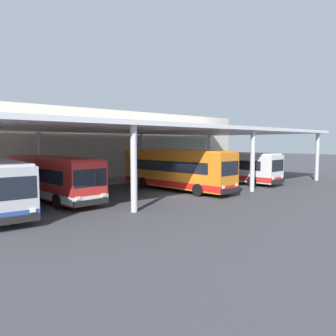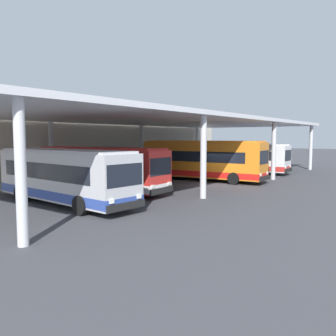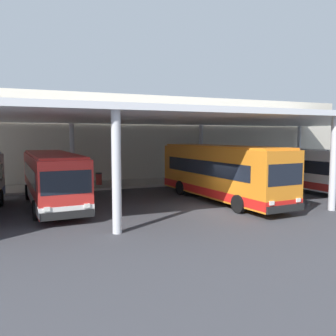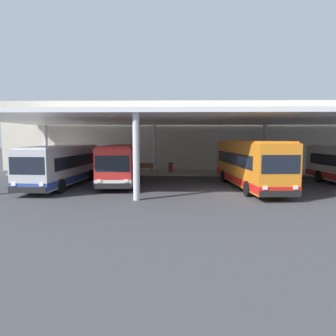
{
  "view_description": "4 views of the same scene",
  "coord_description": "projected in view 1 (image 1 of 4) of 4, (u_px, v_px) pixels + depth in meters",
  "views": [
    {
      "loc": [
        -17.23,
        -18.37,
        4.23
      ],
      "look_at": [
        0.57,
        2.1,
        2.05
      ],
      "focal_mm": 34.22,
      "sensor_mm": 36.0,
      "label": 1
    },
    {
      "loc": [
        -25.18,
        -13.96,
        3.87
      ],
      "look_at": [
        -2.04,
        3.38,
        1.33
      ],
      "focal_mm": 37.51,
      "sensor_mm": 36.0,
      "label": 2
    },
    {
      "loc": [
        -9.57,
        -16.75,
        4.17
      ],
      "look_at": [
        -1.4,
        3.46,
        2.14
      ],
      "focal_mm": 36.78,
      "sensor_mm": 36.0,
      "label": 3
    },
    {
      "loc": [
        -3.81,
        -20.64,
        3.73
      ],
      "look_at": [
        -4.37,
        2.59,
        1.47
      ],
      "focal_mm": 32.43,
      "sensor_mm": 36.0,
      "label": 4
    }
  ],
  "objects": [
    {
      "name": "bus_middle_bay",
      "position": [
        176.0,
        169.0,
        28.27
      ],
      "size": [
        3.41,
        11.49,
        3.57
      ],
      "color": "orange",
      "rests_on": "ground"
    },
    {
      "name": "station_building_facade",
      "position": [
        90.0,
        144.0,
        36.39
      ],
      "size": [
        48.0,
        1.6,
        8.02
      ],
      "primitive_type": "cube",
      "color": "beige",
      "rests_on": "ground"
    },
    {
      "name": "trash_bin",
      "position": [
        67.0,
        179.0,
        31.15
      ],
      "size": [
        0.52,
        0.52,
        0.98
      ],
      "color": "maroon",
      "rests_on": "platform_kerb"
    },
    {
      "name": "platform_kerb",
      "position": [
        105.0,
        181.0,
        34.26
      ],
      "size": [
        42.0,
        4.5,
        0.18
      ],
      "primitive_type": "cube",
      "color": "#A39E93",
      "rests_on": "ground"
    },
    {
      "name": "bus_far_bay",
      "position": [
        231.0,
        167.0,
        33.83
      ],
      "size": [
        3.19,
        10.67,
        3.17
      ],
      "color": "white",
      "rests_on": "ground"
    },
    {
      "name": "canopy_shelter",
      "position": [
        139.0,
        130.0,
        29.14
      ],
      "size": [
        40.0,
        17.0,
        5.55
      ],
      "color": "silver",
      "rests_on": "ground"
    },
    {
      "name": "bench_waiting",
      "position": [
        37.0,
        181.0,
        29.61
      ],
      "size": [
        1.8,
        0.45,
        0.92
      ],
      "color": "brown",
      "rests_on": "platform_kerb"
    },
    {
      "name": "ground_plane",
      "position": [
        180.0,
        196.0,
        25.42
      ],
      "size": [
        200.0,
        200.0,
        0.0
      ],
      "primitive_type": "plane",
      "color": "#3D3D42"
    },
    {
      "name": "bus_second_bay",
      "position": [
        53.0,
        178.0,
        23.32
      ],
      "size": [
        3.18,
        10.67,
        3.17
      ],
      "color": "red",
      "rests_on": "ground"
    }
  ]
}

